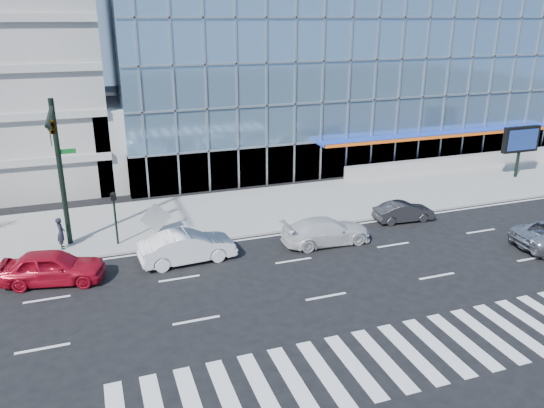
% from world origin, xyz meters
% --- Properties ---
extents(ground, '(160.00, 160.00, 0.00)m').
position_xyz_m(ground, '(0.00, 0.00, 0.00)').
color(ground, black).
rests_on(ground, ground).
extents(sidewalk, '(120.00, 8.00, 0.15)m').
position_xyz_m(sidewalk, '(0.00, 8.00, 0.07)').
color(sidewalk, gray).
rests_on(sidewalk, ground).
extents(theatre_building, '(42.00, 26.00, 15.00)m').
position_xyz_m(theatre_building, '(14.00, 26.00, 7.50)').
color(theatre_building, '#6B93B3').
rests_on(theatre_building, ground).
extents(ramp_block, '(6.00, 8.00, 6.00)m').
position_xyz_m(ramp_block, '(-6.00, 18.00, 3.00)').
color(ramp_block, gray).
rests_on(ramp_block, ground).
extents(retaining_wall, '(30.00, 0.80, 1.00)m').
position_xyz_m(retaining_wall, '(24.00, 11.60, 0.65)').
color(retaining_wall, gray).
rests_on(retaining_wall, sidewalk).
extents(traffic_signal, '(1.14, 5.74, 8.00)m').
position_xyz_m(traffic_signal, '(-11.00, 4.57, 6.16)').
color(traffic_signal, black).
rests_on(traffic_signal, sidewalk).
extents(ped_signal_post, '(0.30, 0.33, 3.00)m').
position_xyz_m(ped_signal_post, '(-8.50, 4.94, 2.14)').
color(ped_signal_post, black).
rests_on(ped_signal_post, sidewalk).
extents(marquee_sign, '(3.20, 0.43, 4.00)m').
position_xyz_m(marquee_sign, '(22.00, 7.99, 3.07)').
color(marquee_sign, black).
rests_on(marquee_sign, sidewalk).
extents(white_suv, '(5.11, 2.15, 1.47)m').
position_xyz_m(white_suv, '(2.56, 1.51, 0.74)').
color(white_suv, silver).
rests_on(white_suv, ground).
extents(white_sedan, '(5.05, 2.04, 1.63)m').
position_xyz_m(white_sedan, '(-5.21, 1.80, 0.82)').
color(white_sedan, silver).
rests_on(white_sedan, ground).
extents(dark_sedan, '(3.82, 1.56, 1.23)m').
position_xyz_m(dark_sedan, '(8.56, 3.00, 0.62)').
color(dark_sedan, black).
rests_on(dark_sedan, ground).
extents(red_sedan, '(5.10, 2.90, 1.64)m').
position_xyz_m(red_sedan, '(-11.72, 1.63, 0.82)').
color(red_sedan, '#A80C20').
rests_on(red_sedan, ground).
extents(pedestrian, '(0.47, 0.67, 1.76)m').
position_xyz_m(pedestrian, '(-11.38, 5.39, 1.03)').
color(pedestrian, black).
rests_on(pedestrian, sidewalk).
extents(tilted_panel, '(1.84, 0.06, 1.84)m').
position_xyz_m(tilted_panel, '(-6.26, 5.87, 1.07)').
color(tilted_panel, '#959595').
rests_on(tilted_panel, sidewalk).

